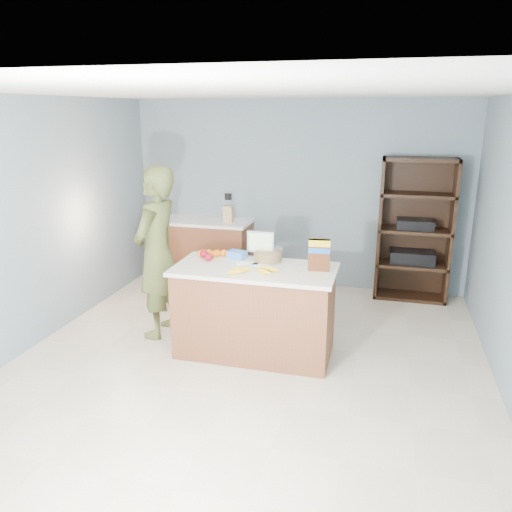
% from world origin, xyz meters
% --- Properties ---
extents(floor, '(4.50, 5.00, 0.02)m').
position_xyz_m(floor, '(0.00, 0.00, 0.00)').
color(floor, beige).
rests_on(floor, ground).
extents(walls, '(4.52, 5.02, 2.51)m').
position_xyz_m(walls, '(0.00, 0.00, 1.65)').
color(walls, slate).
rests_on(walls, ground).
extents(counter_peninsula, '(1.56, 0.76, 0.90)m').
position_xyz_m(counter_peninsula, '(0.00, 0.30, 0.42)').
color(counter_peninsula, brown).
rests_on(counter_peninsula, ground).
extents(back_cabinet, '(1.24, 0.62, 0.90)m').
position_xyz_m(back_cabinet, '(-1.20, 2.20, 0.45)').
color(back_cabinet, brown).
rests_on(back_cabinet, ground).
extents(shelving_unit, '(0.90, 0.40, 1.80)m').
position_xyz_m(shelving_unit, '(1.55, 2.35, 0.86)').
color(shelving_unit, black).
rests_on(shelving_unit, ground).
extents(person, '(0.48, 0.69, 1.82)m').
position_xyz_m(person, '(-1.11, 0.48, 0.91)').
color(person, '#4B5327').
rests_on(person, ground).
extents(knife_block, '(0.12, 0.10, 0.31)m').
position_xyz_m(knife_block, '(-0.86, 2.15, 1.02)').
color(knife_block, tan).
rests_on(knife_block, back_cabinet).
extents(envelopes, '(0.39, 0.23, 0.00)m').
position_xyz_m(envelopes, '(-0.03, 0.39, 0.90)').
color(envelopes, white).
rests_on(envelopes, counter_peninsula).
extents(bananas, '(0.48, 0.27, 0.04)m').
position_xyz_m(bananas, '(0.02, 0.14, 0.92)').
color(bananas, yellow).
rests_on(bananas, counter_peninsula).
extents(apples, '(0.17, 0.18, 0.08)m').
position_xyz_m(apples, '(-0.54, 0.43, 0.94)').
color(apples, maroon).
rests_on(apples, counter_peninsula).
extents(oranges, '(0.30, 0.17, 0.07)m').
position_xyz_m(oranges, '(-0.53, 0.54, 0.93)').
color(oranges, orange).
rests_on(oranges, counter_peninsula).
extents(blue_carton, '(0.21, 0.17, 0.08)m').
position_xyz_m(blue_carton, '(-0.25, 0.54, 0.94)').
color(blue_carton, blue).
rests_on(blue_carton, counter_peninsula).
extents(salad_bowl, '(0.30, 0.30, 0.13)m').
position_xyz_m(salad_bowl, '(0.07, 0.55, 0.96)').
color(salad_bowl, '#267219').
rests_on(salad_bowl, counter_peninsula).
extents(tv, '(0.28, 0.12, 0.28)m').
position_xyz_m(tv, '(-0.02, 0.62, 1.06)').
color(tv, silver).
rests_on(tv, counter_peninsula).
extents(cereal_box, '(0.21, 0.10, 0.30)m').
position_xyz_m(cereal_box, '(0.61, 0.36, 1.07)').
color(cereal_box, '#592B14').
rests_on(cereal_box, counter_peninsula).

